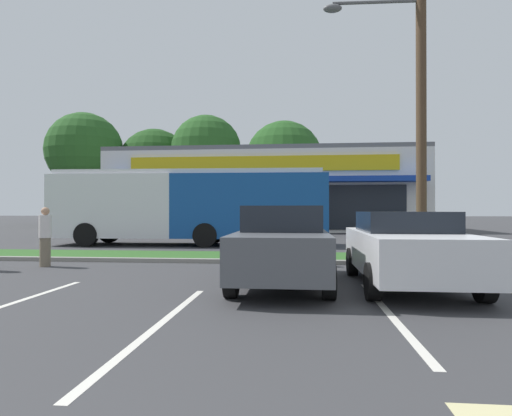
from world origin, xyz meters
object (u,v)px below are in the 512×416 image
object	(u,v)px
utility_pole	(416,68)
car_5	(283,244)
pedestrian_by_pole	(45,237)
car_0	(406,247)
pedestrian_near_bench	(292,236)
car_2	(277,223)
city_bus	(190,205)

from	to	relation	value
utility_pole	car_5	distance (m)	7.58
utility_pole	pedestrian_by_pole	bearing A→B (deg)	-168.13
car_0	pedestrian_near_bench	size ratio (longest dim) A/B	2.79
car_0	car_2	xyz separation A→B (m)	(-3.38, 16.33, -0.00)
car_2	pedestrian_by_pole	distance (m)	15.19
city_bus	car_5	xyz separation A→B (m)	(4.44, -9.73, -0.95)
pedestrian_near_bench	pedestrian_by_pole	size ratio (longest dim) A/B	1.02
car_0	pedestrian_by_pole	world-z (taller)	pedestrian_by_pole
car_5	pedestrian_by_pole	xyz separation A→B (m)	(-6.49, 2.17, -0.01)
utility_pole	car_5	bearing A→B (deg)	-131.24
car_2	pedestrian_by_pole	world-z (taller)	pedestrian_by_pole
city_bus	car_2	xyz separation A→B (m)	(3.52, 6.58, -0.99)
car_0	car_5	distance (m)	2.46
utility_pole	pedestrian_near_bench	size ratio (longest dim) A/B	6.61
pedestrian_by_pole	car_0	bearing A→B (deg)	-52.70
pedestrian_by_pole	car_2	bearing A→B (deg)	29.56
car_2	car_0	bearing A→B (deg)	101.68
car_0	pedestrian_near_bench	bearing A→B (deg)	-143.67
utility_pole	car_5	world-z (taller)	utility_pole
utility_pole	car_2	distance (m)	13.79
city_bus	car_0	distance (m)	11.98
utility_pole	car_0	xyz separation A→B (m)	(-1.35, -4.36, -4.95)
city_bus	car_5	size ratio (longest dim) A/B	2.62
city_bus	car_2	bearing A→B (deg)	-119.79
car_0	car_5	bearing A→B (deg)	-90.43
car_2	utility_pole	bearing A→B (deg)	111.54
utility_pole	pedestrian_by_pole	size ratio (longest dim) A/B	6.72
utility_pole	car_5	xyz separation A→B (m)	(-3.80, -4.34, -4.92)
utility_pole	car_0	size ratio (longest dim) A/B	2.37
utility_pole	car_0	world-z (taller)	utility_pole
car_2	pedestrian_near_bench	bearing A→B (deg)	94.62
city_bus	pedestrian_near_bench	xyz separation A→B (m)	(4.58, -6.61, -0.95)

